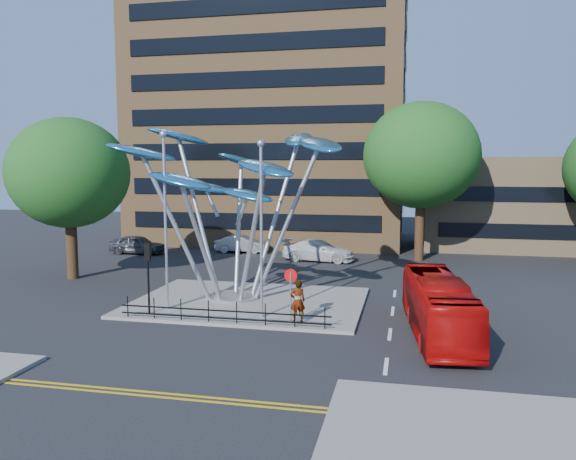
% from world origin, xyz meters
% --- Properties ---
extents(ground, '(120.00, 120.00, 0.00)m').
position_xyz_m(ground, '(0.00, 0.00, 0.00)').
color(ground, black).
rests_on(ground, ground).
extents(traffic_island, '(12.00, 9.00, 0.15)m').
position_xyz_m(traffic_island, '(-1.00, 6.00, 0.07)').
color(traffic_island, slate).
rests_on(traffic_island, ground).
extents(pavement_right, '(12.00, 6.00, 0.15)m').
position_xyz_m(pavement_right, '(11.00, -7.00, 0.07)').
color(pavement_right, slate).
rests_on(pavement_right, ground).
extents(double_yellow_near, '(40.00, 0.12, 0.01)m').
position_xyz_m(double_yellow_near, '(0.00, -6.00, 0.01)').
color(double_yellow_near, gold).
rests_on(double_yellow_near, ground).
extents(double_yellow_far, '(40.00, 0.12, 0.01)m').
position_xyz_m(double_yellow_far, '(0.00, -6.30, 0.01)').
color(double_yellow_far, gold).
rests_on(double_yellow_far, ground).
extents(brick_tower, '(25.00, 15.00, 30.00)m').
position_xyz_m(brick_tower, '(-6.00, 32.00, 15.00)').
color(brick_tower, olive).
rests_on(brick_tower, ground).
extents(low_building_near, '(15.00, 8.00, 8.00)m').
position_xyz_m(low_building_near, '(16.00, 30.00, 4.00)').
color(low_building_near, tan).
rests_on(low_building_near, ground).
extents(tree_right, '(8.80, 8.80, 12.11)m').
position_xyz_m(tree_right, '(8.00, 22.00, 8.04)').
color(tree_right, black).
rests_on(tree_right, ground).
extents(tree_left, '(7.60, 7.60, 10.32)m').
position_xyz_m(tree_left, '(-14.00, 10.00, 6.79)').
color(tree_left, black).
rests_on(tree_left, ground).
extents(leaf_sculpture, '(12.72, 9.54, 9.51)m').
position_xyz_m(leaf_sculpture, '(-2.07, 6.68, 6.87)').
color(leaf_sculpture, '#9EA0A5').
rests_on(leaf_sculpture, traffic_island).
extents(street_lamp_left, '(0.36, 0.36, 8.80)m').
position_xyz_m(street_lamp_left, '(-4.50, 3.50, 5.36)').
color(street_lamp_left, '#9EA0A5').
rests_on(street_lamp_left, traffic_island).
extents(street_lamp_right, '(0.36, 0.36, 8.30)m').
position_xyz_m(street_lamp_right, '(0.50, 3.00, 5.09)').
color(street_lamp_right, '#9EA0A5').
rests_on(street_lamp_right, traffic_island).
extents(traffic_light_island, '(0.28, 0.18, 3.42)m').
position_xyz_m(traffic_light_island, '(-5.00, 2.50, 2.61)').
color(traffic_light_island, black).
rests_on(traffic_light_island, traffic_island).
extents(no_entry_sign_island, '(0.60, 0.10, 2.45)m').
position_xyz_m(no_entry_sign_island, '(2.00, 2.52, 1.82)').
color(no_entry_sign_island, '#9EA0A5').
rests_on(no_entry_sign_island, traffic_island).
extents(pedestrian_railing_front, '(10.00, 0.06, 1.00)m').
position_xyz_m(pedestrian_railing_front, '(-1.00, 1.70, 0.55)').
color(pedestrian_railing_front, black).
rests_on(pedestrian_railing_front, traffic_island).
extents(red_bus, '(3.08, 9.29, 2.54)m').
position_xyz_m(red_bus, '(8.50, 2.32, 1.27)').
color(red_bus, '#AD0907').
rests_on(red_bus, ground).
extents(pedestrian, '(0.84, 0.73, 1.96)m').
position_xyz_m(pedestrian, '(2.33, 2.50, 1.13)').
color(pedestrian, gray).
rests_on(pedestrian, traffic_island).
extents(parked_car_left, '(4.67, 1.99, 1.57)m').
position_xyz_m(parked_car_left, '(-14.80, 20.39, 0.79)').
color(parked_car_left, '#3E4045').
rests_on(parked_car_left, ground).
extents(parked_car_mid, '(4.50, 1.80, 1.45)m').
position_xyz_m(parked_car_mid, '(-6.54, 22.93, 0.73)').
color(parked_car_mid, '#A1A2A8').
rests_on(parked_car_mid, ground).
extents(parked_car_right, '(5.73, 2.77, 1.61)m').
position_xyz_m(parked_car_right, '(0.46, 20.11, 0.80)').
color(parked_car_right, silver).
rests_on(parked_car_right, ground).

